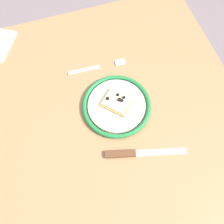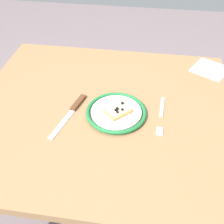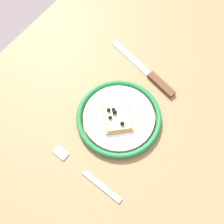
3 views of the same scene
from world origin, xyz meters
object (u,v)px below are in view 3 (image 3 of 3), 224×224
Objects in this scene: knife at (153,77)px; fork at (86,173)px; dining_table at (137,123)px; plate at (119,117)px; pizza_slice_near at (117,116)px.

knife reaches higher than fork.
dining_table is at bearing -3.26° from fork.
plate is at bearing 5.62° from fork.
plate is 1.98× the size of pizza_slice_near.
plate is at bearing 178.01° from knife.
plate is (-0.05, 0.03, 0.10)m from dining_table.
fork is (-0.16, -0.02, -0.01)m from plate.
pizza_slice_near reaches higher than dining_table.
knife is at bearing 12.47° from dining_table.
knife is (0.10, 0.02, 0.10)m from dining_table.
plate reaches higher than knife.
dining_table is 4.13× the size of knife.
knife is at bearing 1.86° from fork.
fork is at bearing -174.38° from plate.
knife reaches higher than dining_table.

